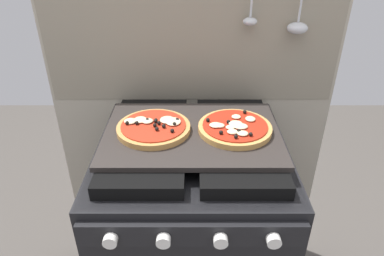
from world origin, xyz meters
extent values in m
cube|color=#B2A893|center=(0.00, 0.34, 0.78)|extent=(1.10, 0.03, 1.55)
cube|color=gray|center=(0.00, 0.32, 1.15)|extent=(1.08, 0.00, 0.56)
ellipsoid|color=silver|center=(0.20, 0.29, 1.18)|extent=(0.05, 0.04, 0.03)
ellipsoid|color=silver|center=(0.36, 0.29, 1.16)|extent=(0.07, 0.06, 0.04)
cube|color=black|center=(0.00, 0.00, 0.43)|extent=(0.60, 0.60, 0.86)
cube|color=black|center=(0.00, 0.00, 0.85)|extent=(0.59, 0.59, 0.01)
cube|color=black|center=(-0.14, 0.00, 0.88)|extent=(0.24, 0.51, 0.04)
cube|color=black|center=(0.14, 0.00, 0.88)|extent=(0.24, 0.51, 0.04)
cube|color=black|center=(0.00, -0.31, 0.80)|extent=(0.58, 0.02, 0.07)
cylinder|color=silver|center=(-0.20, -0.33, 0.80)|extent=(0.04, 0.02, 0.04)
cylinder|color=silver|center=(-0.07, -0.33, 0.80)|extent=(0.04, 0.02, 0.04)
cylinder|color=silver|center=(0.07, -0.33, 0.80)|extent=(0.04, 0.02, 0.04)
cylinder|color=silver|center=(0.20, -0.33, 0.80)|extent=(0.04, 0.02, 0.04)
cube|color=#2D2826|center=(0.00, 0.00, 0.91)|extent=(0.54, 0.38, 0.02)
cylinder|color=#C18947|center=(-0.12, 0.00, 0.93)|extent=(0.23, 0.23, 0.02)
cylinder|color=#B72D19|center=(-0.12, 0.00, 0.94)|extent=(0.20, 0.20, 0.00)
ellipsoid|color=beige|center=(-0.06, 0.01, 0.94)|extent=(0.05, 0.05, 0.01)
ellipsoid|color=beige|center=(-0.08, 0.02, 0.94)|extent=(0.05, 0.05, 0.01)
ellipsoid|color=beige|center=(-0.14, 0.02, 0.94)|extent=(0.04, 0.03, 0.01)
ellipsoid|color=beige|center=(-0.16, 0.02, 0.94)|extent=(0.04, 0.04, 0.01)
ellipsoid|color=beige|center=(-0.19, 0.02, 0.94)|extent=(0.04, 0.04, 0.01)
sphere|color=black|center=(-0.11, 0.01, 0.94)|extent=(0.01, 0.01, 0.01)
sphere|color=black|center=(-0.06, -0.05, 0.94)|extent=(0.01, 0.01, 0.01)
sphere|color=black|center=(-0.11, 0.02, 0.94)|extent=(0.01, 0.01, 0.01)
sphere|color=black|center=(-0.05, -0.01, 0.94)|extent=(0.01, 0.01, 0.01)
sphere|color=black|center=(-0.11, -0.01, 0.94)|extent=(0.01, 0.01, 0.01)
sphere|color=black|center=(-0.17, 0.00, 0.94)|extent=(0.01, 0.01, 0.01)
sphere|color=black|center=(-0.08, -0.02, 0.94)|extent=(0.01, 0.01, 0.01)
sphere|color=black|center=(-0.14, 0.02, 0.94)|extent=(0.01, 0.01, 0.01)
sphere|color=black|center=(-0.10, 0.00, 0.94)|extent=(0.01, 0.01, 0.01)
sphere|color=black|center=(-0.20, 0.00, 0.94)|extent=(0.01, 0.01, 0.01)
sphere|color=black|center=(-0.10, -0.04, 0.94)|extent=(0.01, 0.01, 0.01)
sphere|color=black|center=(-0.05, 0.02, 0.94)|extent=(0.01, 0.01, 0.01)
cylinder|color=tan|center=(0.13, 0.00, 0.93)|extent=(0.23, 0.23, 0.02)
cylinder|color=#AD2614|center=(0.13, 0.00, 0.94)|extent=(0.20, 0.20, 0.00)
ellipsoid|color=beige|center=(0.14, 0.04, 0.94)|extent=(0.03, 0.03, 0.01)
ellipsoid|color=beige|center=(0.12, -0.02, 0.94)|extent=(0.03, 0.02, 0.01)
ellipsoid|color=beige|center=(0.08, -0.01, 0.94)|extent=(0.03, 0.03, 0.01)
ellipsoid|color=beige|center=(0.18, 0.03, 0.94)|extent=(0.03, 0.03, 0.01)
ellipsoid|color=beige|center=(0.15, -0.02, 0.94)|extent=(0.04, 0.04, 0.01)
ellipsoid|color=beige|center=(0.07, -0.01, 0.94)|extent=(0.04, 0.03, 0.01)
ellipsoid|color=beige|center=(0.12, -0.05, 0.94)|extent=(0.03, 0.03, 0.01)
ellipsoid|color=beige|center=(0.13, 0.00, 0.94)|extent=(0.04, 0.04, 0.01)
ellipsoid|color=beige|center=(0.15, -0.06, 0.94)|extent=(0.03, 0.03, 0.01)
sphere|color=black|center=(0.08, -0.06, 0.94)|extent=(0.01, 0.01, 0.01)
sphere|color=black|center=(0.05, 0.02, 0.94)|extent=(0.01, 0.01, 0.01)
sphere|color=black|center=(0.17, -0.07, 0.94)|extent=(0.01, 0.01, 0.01)
sphere|color=black|center=(0.17, 0.07, 0.94)|extent=(0.01, 0.01, 0.01)
sphere|color=black|center=(0.11, 0.01, 0.94)|extent=(0.01, 0.01, 0.01)
sphere|color=black|center=(0.14, -0.05, 0.94)|extent=(0.01, 0.01, 0.01)
sphere|color=black|center=(0.13, -0.08, 0.94)|extent=(0.01, 0.01, 0.01)
camera|label=1|loc=(0.00, -0.93, 1.47)|focal=32.89mm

